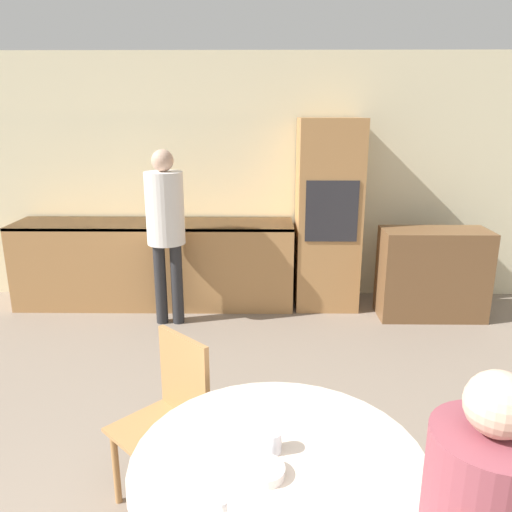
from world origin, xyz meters
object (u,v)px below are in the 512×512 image
at_px(person_standing, 165,219).
at_px(cup, 272,441).
at_px(sideboard, 432,274).
at_px(chair_far_left, 171,411).
at_px(bowl_near, 264,471).
at_px(oven_unit, 328,215).
at_px(dining_table, 278,503).

bearing_deg(person_standing, cup, -71.94).
bearing_deg(sideboard, person_standing, -175.70).
relative_size(person_standing, cup, 19.22).
distance_m(chair_far_left, bowl_near, 0.90).
relative_size(sideboard, cup, 11.87).
distance_m(oven_unit, dining_table, 3.54).
height_order(oven_unit, person_standing, oven_unit).
xyz_separation_m(person_standing, bowl_near, (0.91, -3.02, -0.30)).
xyz_separation_m(oven_unit, cup, (-0.64, -3.41, -0.21)).
xyz_separation_m(dining_table, chair_far_left, (-0.54, 0.64, -0.01)).
height_order(sideboard, cup, sideboard).
distance_m(dining_table, person_standing, 3.13).
bearing_deg(cup, person_standing, 108.06).
bearing_deg(oven_unit, chair_far_left, -112.17).
height_order(oven_unit, chair_far_left, oven_unit).
height_order(oven_unit, dining_table, oven_unit).
xyz_separation_m(oven_unit, person_standing, (-1.58, -0.53, 0.06)).
xyz_separation_m(dining_table, person_standing, (-0.97, 2.93, 0.52)).
bearing_deg(dining_table, person_standing, 108.26).
distance_m(sideboard, bowl_near, 3.65).
bearing_deg(person_standing, bowl_near, -73.23).
distance_m(chair_far_left, person_standing, 2.39).
height_order(sideboard, person_standing, person_standing).
bearing_deg(chair_far_left, bowl_near, -12.80).
distance_m(dining_table, chair_far_left, 0.84).
bearing_deg(sideboard, bowl_near, -117.71).
bearing_deg(bowl_near, cup, 77.67).
distance_m(sideboard, person_standing, 2.67).
xyz_separation_m(sideboard, bowl_near, (-1.69, -3.22, 0.29)).
xyz_separation_m(oven_unit, bowl_near, (-0.67, -3.55, -0.23)).
bearing_deg(cup, chair_far_left, 130.84).
relative_size(dining_table, chair_far_left, 1.27).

